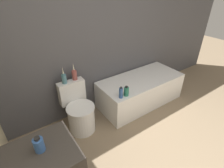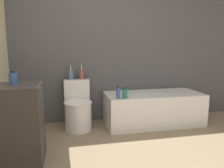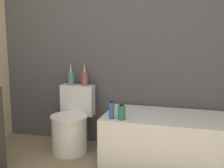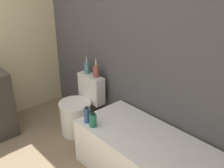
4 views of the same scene
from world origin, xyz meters
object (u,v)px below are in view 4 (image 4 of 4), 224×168
at_px(vase_gold, 87,67).
at_px(shampoo_bottle_short, 93,120).
at_px(toilet, 79,111).
at_px(shampoo_bottle_tall, 87,115).
at_px(bathtub, 149,161).
at_px(vase_silver, 96,70).

relative_size(vase_gold, shampoo_bottle_short, 1.62).
relative_size(toilet, shampoo_bottle_short, 4.61).
bearing_deg(shampoo_bottle_tall, toilet, 152.77).
height_order(bathtub, vase_silver, vase_silver).
bearing_deg(bathtub, shampoo_bottle_short, -154.86).
xyz_separation_m(toilet, vase_silver, (0.08, 0.23, 0.52)).
bearing_deg(shampoo_bottle_tall, vase_gold, 142.17).
bearing_deg(vase_silver, bathtub, -12.91).
bearing_deg(vase_gold, toilet, -68.48).
relative_size(vase_gold, vase_silver, 0.96).
height_order(bathtub, shampoo_bottle_tall, shampoo_bottle_tall).
bearing_deg(vase_gold, bathtub, -10.56).
relative_size(vase_gold, shampoo_bottle_tall, 1.40).
xyz_separation_m(bathtub, toilet, (-1.20, 0.03, 0.04)).
xyz_separation_m(bathtub, vase_silver, (-1.11, 0.26, 0.56)).
bearing_deg(shampoo_bottle_short, vase_silver, 138.36).
height_order(bathtub, vase_gold, vase_gold).
height_order(toilet, vase_gold, vase_gold).
distance_m(bathtub, toilet, 1.20).
distance_m(shampoo_bottle_tall, shampoo_bottle_short, 0.10).
height_order(toilet, shampoo_bottle_tall, toilet).
xyz_separation_m(bathtub, shampoo_bottle_short, (-0.54, -0.25, 0.32)).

